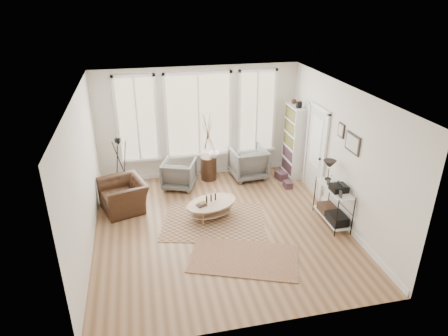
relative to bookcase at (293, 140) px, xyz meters
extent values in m
plane|color=#976E4B|center=(-2.44, -2.23, -0.96)|extent=(5.50, 5.50, 0.00)
plane|color=white|center=(-2.44, -2.23, 1.94)|extent=(5.50, 5.50, 0.00)
cube|color=silver|center=(-2.44, 0.52, 0.49)|extent=(5.20, 0.04, 2.90)
cube|color=silver|center=(-2.44, -4.98, 0.49)|extent=(5.20, 0.04, 2.90)
cube|color=silver|center=(-5.04, -2.23, 0.49)|extent=(0.04, 5.50, 2.90)
cube|color=silver|center=(0.16, -2.23, 0.49)|extent=(0.04, 5.50, 2.90)
cube|color=white|center=(-2.44, 0.51, -0.90)|extent=(5.10, 0.04, 0.12)
cube|color=white|center=(0.15, -2.23, -0.90)|extent=(0.03, 5.40, 0.12)
cube|color=#CCB77F|center=(-2.44, 0.50, 0.69)|extent=(1.60, 0.03, 2.10)
cube|color=#CCB77F|center=(-3.99, 0.50, 0.69)|extent=(0.90, 0.03, 2.10)
cube|color=#CCB77F|center=(-0.89, 0.50, 0.69)|extent=(0.90, 0.03, 2.10)
cube|color=white|center=(-2.44, 0.48, 0.69)|extent=(1.74, 0.06, 2.24)
cube|color=white|center=(-3.99, 0.48, 0.69)|extent=(1.04, 0.06, 2.24)
cube|color=white|center=(-0.89, 0.48, 0.69)|extent=(1.04, 0.06, 2.24)
cube|color=white|center=(-2.44, 0.46, -0.39)|extent=(4.10, 0.12, 0.06)
cube|color=silver|center=(0.14, -1.08, 0.09)|extent=(0.04, 0.88, 2.10)
cube|color=white|center=(0.12, -1.08, 0.34)|extent=(0.01, 0.55, 1.20)
cube|color=white|center=(0.12, -1.57, 0.09)|extent=(0.06, 0.08, 2.18)
cube|color=white|center=(0.12, -0.59, 0.09)|extent=(0.06, 0.08, 2.18)
cube|color=white|center=(0.12, -1.08, 1.18)|extent=(0.06, 1.06, 0.08)
sphere|color=black|center=(0.09, -1.41, 0.04)|extent=(0.06, 0.06, 0.06)
cube|color=white|center=(-0.01, -0.41, -0.01)|extent=(0.30, 0.03, 1.90)
cube|color=white|center=(-0.01, 0.41, -0.01)|extent=(0.30, 0.03, 1.90)
cube|color=white|center=(0.14, 0.00, -0.01)|extent=(0.02, 0.85, 1.90)
cube|color=white|center=(-0.01, 0.00, -0.01)|extent=(0.30, 0.81, 1.90)
cube|color=maroon|center=(-0.01, 0.00, -0.01)|extent=(0.24, 0.75, 1.76)
cube|color=black|center=(-0.01, -0.20, 1.02)|extent=(0.12, 0.10, 0.16)
sphere|color=#3A2216|center=(-0.01, 0.15, 1.01)|extent=(0.14, 0.14, 0.14)
cube|color=white|center=(-0.06, -2.53, -0.84)|extent=(0.37, 1.07, 0.03)
cube|color=white|center=(-0.06, -2.53, -0.14)|extent=(0.37, 1.07, 0.02)
cylinder|color=black|center=(-0.24, -3.06, -0.53)|extent=(0.02, 0.02, 0.85)
cylinder|color=black|center=(0.12, -3.06, -0.53)|extent=(0.02, 0.02, 0.85)
cylinder|color=black|center=(-0.24, -2.00, -0.53)|extent=(0.02, 0.02, 0.85)
cylinder|color=black|center=(0.12, -2.00, -0.53)|extent=(0.02, 0.02, 0.85)
cylinder|color=black|center=(-0.06, -2.18, -0.08)|extent=(0.14, 0.14, 0.02)
cylinder|color=black|center=(-0.06, -2.18, 0.06)|extent=(0.02, 0.02, 0.30)
cone|color=black|center=(-0.06, -2.18, 0.26)|extent=(0.28, 0.28, 0.18)
cube|color=black|center=(-0.06, -2.68, -0.05)|extent=(0.32, 0.30, 0.13)
cube|color=black|center=(-0.06, -2.78, -0.73)|extent=(0.32, 0.45, 0.20)
cube|color=#3A2216|center=(-0.06, -2.31, -0.75)|extent=(0.32, 0.40, 0.16)
cube|color=black|center=(-0.16, -2.95, -0.04)|extent=(0.02, 0.10, 0.14)
cube|color=black|center=(-0.16, -2.41, -0.05)|extent=(0.02, 0.10, 0.12)
cube|color=black|center=(0.14, -2.63, 0.89)|extent=(0.03, 0.52, 0.38)
cube|color=silver|center=(0.13, -2.63, 0.89)|extent=(0.01, 0.44, 0.30)
cube|color=black|center=(0.14, -2.13, 0.99)|extent=(0.03, 0.24, 0.30)
cube|color=silver|center=(0.13, -2.13, 0.99)|extent=(0.01, 0.18, 0.24)
cube|color=brown|center=(-2.54, -1.97, -0.95)|extent=(2.51, 2.12, 0.01)
cube|color=maroon|center=(-2.24, -3.37, -0.94)|extent=(2.28, 1.77, 0.01)
ellipsoid|color=tan|center=(-2.55, -1.77, -0.79)|extent=(1.16, 0.95, 0.03)
ellipsoid|color=tan|center=(-2.55, -1.77, -0.60)|extent=(1.36, 1.11, 0.04)
cylinder|color=tan|center=(-2.87, -1.96, -0.79)|extent=(0.03, 0.03, 0.33)
cylinder|color=tan|center=(-2.22, -1.96, -0.79)|extent=(0.03, 0.03, 0.33)
cylinder|color=tan|center=(-2.87, -1.59, -0.79)|extent=(0.03, 0.03, 0.33)
cylinder|color=tan|center=(-2.22, -1.59, -0.79)|extent=(0.03, 0.03, 0.33)
cylinder|color=black|center=(-2.66, -1.73, -0.50)|extent=(0.03, 0.03, 0.17)
cylinder|color=black|center=(-2.55, -1.73, -0.50)|extent=(0.03, 0.03, 0.17)
cylinder|color=black|center=(-2.44, -1.73, -0.50)|extent=(0.03, 0.03, 0.17)
cube|color=#304924|center=(-2.77, -1.86, -0.56)|extent=(0.20, 0.15, 0.06)
imported|color=slate|center=(-3.07, -0.16, -0.59)|extent=(1.00, 1.01, 0.72)
imported|color=slate|center=(-1.22, 0.03, -0.54)|extent=(0.94, 0.97, 0.82)
cylinder|color=#3A2216|center=(-2.26, 0.14, -0.64)|extent=(0.42, 0.42, 0.63)
imported|color=silver|center=(-2.12, 0.07, -0.19)|extent=(0.33, 0.33, 0.27)
imported|color=#3A2216|center=(-4.43, -0.98, -0.61)|extent=(1.29, 1.20, 0.69)
cylinder|color=black|center=(-4.48, 0.06, 0.28)|extent=(0.06, 0.06, 0.06)
cube|color=black|center=(-4.48, 0.06, 0.34)|extent=(0.16, 0.14, 0.09)
cylinder|color=black|center=(-4.48, -0.02, 0.34)|extent=(0.06, 0.08, 0.06)
cube|color=maroon|center=(-0.39, -0.27, -0.86)|extent=(0.30, 0.35, 0.19)
cube|color=maroon|center=(-0.39, -0.77, -0.88)|extent=(0.20, 0.25, 0.16)
camera|label=1|loc=(-3.91, -9.26, 3.72)|focal=32.00mm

